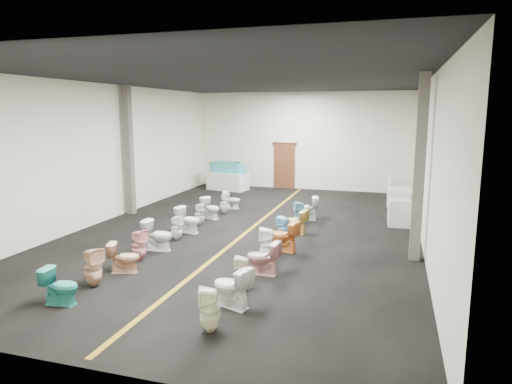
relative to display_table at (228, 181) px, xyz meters
The scene contains 38 objects.
floor 7.48m from the display_table, 64.53° to the right, with size 16.00×16.00×0.00m, color black.
ceiling 8.52m from the display_table, 64.53° to the right, with size 16.00×16.00×0.00m, color black.
wall_back 3.91m from the display_table, 21.45° to the left, with size 10.00×10.00×0.00m, color beige.
wall_front 15.20m from the display_table, 77.71° to the right, with size 10.00×10.00×0.00m, color beige.
wall_left 7.21m from the display_table, 104.88° to the right, with size 16.00×16.00×0.00m, color beige.
wall_right 10.78m from the display_table, 39.38° to the right, with size 16.00×16.00×0.00m, color beige.
aisle_stripe 7.48m from the display_table, 64.53° to the right, with size 0.12×15.60×0.01m, color #8F6A14.
back_door 2.77m from the display_table, 26.49° to the left, with size 1.00×0.10×2.10m, color #562D19.
door_frame 3.20m from the display_table, 26.68° to the left, with size 1.15×0.08×0.10m, color #331C11.
column_left 6.22m from the display_table, 105.02° to the right, with size 0.25×0.25×4.50m, color #59544C.
column_right 11.60m from the display_table, 45.99° to the right, with size 0.25×0.25×4.50m, color #59544C.
display_table is the anchor object (origin of this frame).
bathtub 0.67m from the display_table, 90.00° to the left, with size 1.85×0.81×0.55m.
appliance_crate_a 9.03m from the display_table, 32.53° to the right, with size 0.66×0.66×0.85m, color beige.
appliance_crate_b 8.49m from the display_table, 26.32° to the right, with size 0.74×0.74×1.01m, color silver.
appliance_crate_c 7.89m from the display_table, 15.26° to the right, with size 0.69×0.69×0.78m, color silver.
appliance_crate_d 7.66m from the display_table, ahead, with size 0.78×0.78×1.11m, color beige.
toilet_left_0 13.09m from the display_table, 83.50° to the right, with size 0.40×0.70×0.71m, color teal.
toilet_left_1 12.14m from the display_table, 82.91° to the right, with size 0.37×0.38×0.82m, color #D8A885.
toilet_left_2 11.25m from the display_table, 81.60° to the right, with size 0.39×0.68×0.70m, color tan.
toilet_left_3 10.41m from the display_table, 81.63° to the right, with size 0.35×0.35×0.77m, color pink.
toilet_left_4 9.53m from the display_table, 80.63° to the right, with size 0.45×0.79×0.81m, color white.
toilet_left_5 8.51m from the display_table, 79.42° to the right, with size 0.32×0.33×0.71m, color white.
toilet_left_6 7.72m from the display_table, 78.43° to the right, with size 0.44×0.77×0.78m, color white.
toilet_left_7 6.76m from the display_table, 77.40° to the right, with size 0.32×0.33×0.71m, color silver.
toilet_left_8 5.84m from the display_table, 75.24° to the right, with size 0.40×0.71×0.72m, color white.
toilet_left_9 5.07m from the display_table, 70.88° to the right, with size 0.34×0.35×0.76m, color silver.
toilet_left_10 4.28m from the display_table, 67.75° to the right, with size 0.37×0.65×0.67m, color white.
toilet_right_0 13.97m from the display_table, 70.80° to the right, with size 0.34×0.35×0.76m, color beige.
toilet_right_1 13.03m from the display_table, 69.28° to the right, with size 0.44×0.78×0.80m, color white.
toilet_right_2 12.15m from the display_table, 68.16° to the right, with size 0.31×0.32×0.69m, color beige.
toilet_right_3 11.35m from the display_table, 65.64° to the right, with size 0.43×0.76×0.77m, color #D59597.
toilet_right_4 10.53m from the display_table, 64.38° to the right, with size 0.38×0.39×0.85m, color white.
toilet_right_5 9.74m from the display_table, 61.06° to the right, with size 0.45×0.79×0.81m, color orange.
toilet_right_6 8.93m from the display_table, 59.59° to the right, with size 0.33×0.33×0.73m, color #80C2F0.
toilet_right_7 8.16m from the display_table, 55.32° to the right, with size 0.41×0.72×0.73m, color #E4C557.
toilet_right_8 7.37m from the display_table, 51.54° to the right, with size 0.36×0.36×0.79m, color #70ADCB.
toilet_right_9 6.77m from the display_table, 46.83° to the right, with size 0.45×0.79×0.81m, color white.
Camera 1 is at (4.16, -12.97, 3.59)m, focal length 32.00 mm.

